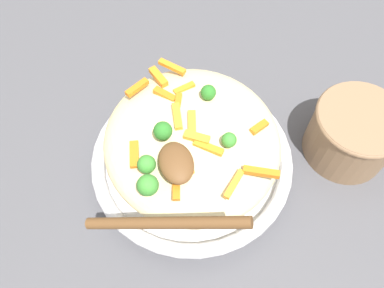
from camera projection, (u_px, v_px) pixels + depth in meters
ground_plane at (192, 168)px, 0.58m from camera, size 2.40×2.40×0.00m
serving_bowl at (192, 161)px, 0.55m from camera, size 0.29×0.29×0.04m
pasta_mound at (192, 141)px, 0.51m from camera, size 0.24×0.23×0.08m
carrot_piece_0 at (165, 95)px, 0.50m from camera, size 0.03×0.03×0.01m
carrot_piece_1 at (137, 88)px, 0.51m from camera, size 0.02×0.03×0.01m
carrot_piece_2 at (259, 127)px, 0.48m from camera, size 0.02×0.03×0.01m
carrot_piece_3 at (134, 154)px, 0.46m from camera, size 0.04×0.02×0.01m
carrot_piece_4 at (182, 165)px, 0.45m from camera, size 0.03×0.02×0.01m
carrot_piece_5 at (195, 138)px, 0.46m from camera, size 0.03×0.03×0.01m
carrot_piece_6 at (208, 147)px, 0.45m from camera, size 0.03×0.03×0.01m
carrot_piece_7 at (191, 124)px, 0.47m from camera, size 0.04×0.02×0.01m
carrot_piece_8 at (177, 116)px, 0.48m from camera, size 0.04×0.01×0.01m
carrot_piece_9 at (176, 185)px, 0.44m from camera, size 0.04×0.02×0.01m
carrot_piece_10 at (261, 172)px, 0.44m from camera, size 0.03×0.04×0.01m
carrot_piece_11 at (234, 184)px, 0.44m from camera, size 0.03×0.03×0.01m
carrot_piece_12 at (158, 77)px, 0.52m from camera, size 0.04×0.02×0.01m
carrot_piece_13 at (184, 89)px, 0.51m from camera, size 0.02×0.03×0.01m
carrot_piece_14 at (178, 104)px, 0.49m from camera, size 0.03×0.02×0.01m
carrot_piece_15 at (169, 67)px, 0.53m from camera, size 0.04×0.03×0.01m
broccoli_floret_0 at (208, 93)px, 0.49m from camera, size 0.02×0.02×0.02m
broccoli_floret_1 at (147, 164)px, 0.44m from camera, size 0.02×0.02×0.03m
broccoli_floret_2 at (148, 185)px, 0.42m from camera, size 0.02×0.02×0.03m
broccoli_floret_3 at (229, 140)px, 0.45m from camera, size 0.02×0.02×0.02m
broccoli_floret_4 at (163, 131)px, 0.45m from camera, size 0.02×0.02×0.03m
serving_spoon at (172, 183)px, 0.41m from camera, size 0.14×0.16×0.07m
companion_bowl at (353, 132)px, 0.55m from camera, size 0.13×0.13×0.09m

